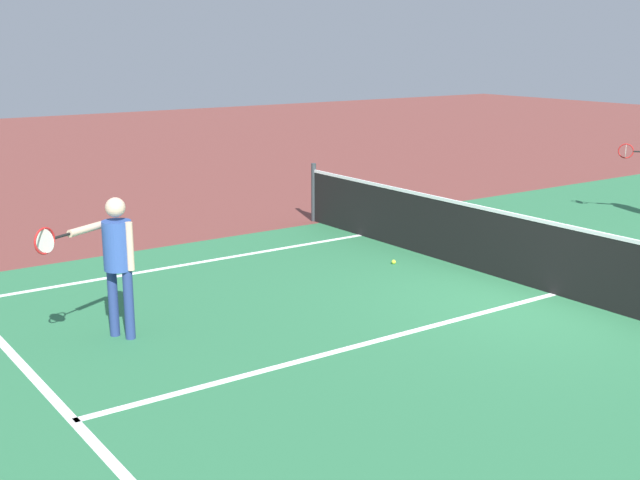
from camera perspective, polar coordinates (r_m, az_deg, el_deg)
ground_plane at (r=11.23m, az=15.88°, el=-3.63°), size 60.00×60.00×0.00m
court_surface_inbounds at (r=11.23m, az=15.88°, el=-3.63°), size 10.62×24.40×0.00m
line_sideline_left at (r=11.51m, az=-21.23°, el=-3.62°), size 0.10×11.89×0.01m
line_service_near at (r=7.67m, az=-16.70°, el=-11.89°), size 8.22×0.10×0.01m
line_center_service at (r=9.07m, az=2.90°, el=-7.25°), size 0.10×6.40×0.01m
net at (r=11.10m, az=16.05°, el=-1.20°), size 11.12×0.09×1.07m
player_near at (r=9.25m, az=-13.96°, el=-0.85°), size 0.57×1.15×1.59m
tennis_ball_near_net at (r=12.28m, az=5.13°, el=-1.52°), size 0.07×0.07×0.07m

